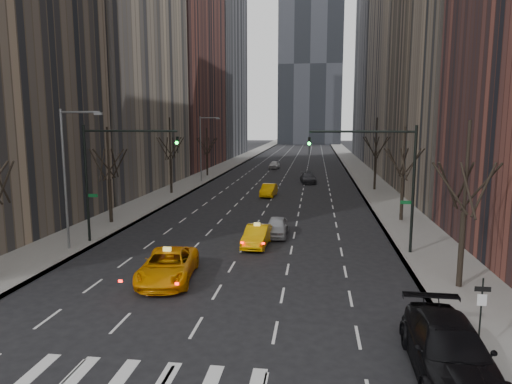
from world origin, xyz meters
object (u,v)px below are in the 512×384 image
(taxi_sedan, at_px, (257,236))
(parked_suv_black, at_px, (449,350))
(taxi_suv, at_px, (168,266))
(silver_sedan_ahead, at_px, (277,227))

(taxi_sedan, xyz_separation_m, parked_suv_black, (8.32, -15.08, 0.19))
(taxi_suv, relative_size, taxi_sedan, 1.34)
(taxi_sedan, bearing_deg, taxi_suv, -114.42)
(taxi_suv, distance_m, taxi_sedan, 8.27)
(parked_suv_black, bearing_deg, silver_sedan_ahead, 113.03)
(taxi_suv, height_order, taxi_sedan, taxi_suv)
(taxi_suv, relative_size, parked_suv_black, 0.93)
(parked_suv_black, bearing_deg, taxi_sedan, 120.11)
(taxi_sedan, relative_size, silver_sedan_ahead, 1.06)
(silver_sedan_ahead, relative_size, parked_suv_black, 0.65)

